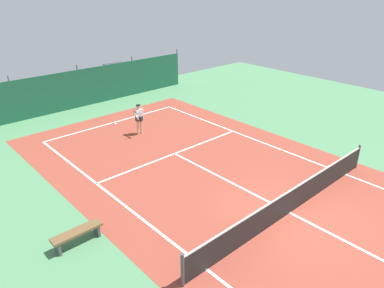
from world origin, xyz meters
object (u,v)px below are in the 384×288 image
(parked_car, at_px, (119,76))
(tennis_ball_by_sideline, at_px, (158,124))
(tennis_ball_near_player, at_px, (209,123))
(tennis_ball_midcourt, at_px, (283,150))
(tennis_net, at_px, (291,201))
(tennis_player, at_px, (139,117))
(courtside_bench, at_px, (77,234))

(parked_car, bearing_deg, tennis_ball_by_sideline, 73.36)
(tennis_ball_near_player, xyz_separation_m, tennis_ball_midcourt, (0.11, -4.94, 0.00))
(tennis_net, relative_size, tennis_ball_by_sideline, 153.33)
(tennis_ball_midcourt, xyz_separation_m, tennis_ball_by_sideline, (-2.30, 6.86, 0.00))
(tennis_player, distance_m, tennis_ball_near_player, 4.15)
(tennis_player, bearing_deg, tennis_ball_midcourt, 127.60)
(parked_car, bearing_deg, courtside_bench, 54.88)
(courtside_bench, bearing_deg, tennis_net, -29.04)
(tennis_player, distance_m, courtside_bench, 8.82)
(tennis_ball_near_player, bearing_deg, courtside_bench, -155.96)
(tennis_ball_midcourt, xyz_separation_m, parked_car, (0.28, 15.09, 0.81))
(parked_car, relative_size, courtside_bench, 2.64)
(tennis_player, height_order, tennis_ball_near_player, tennis_player)
(tennis_ball_near_player, bearing_deg, tennis_net, -116.03)
(tennis_net, distance_m, parked_car, 18.74)
(tennis_ball_near_player, xyz_separation_m, courtside_bench, (-10.25, -4.57, 0.34))
(tennis_player, height_order, tennis_ball_midcourt, tennis_player)
(tennis_ball_by_sideline, xyz_separation_m, courtside_bench, (-8.06, -6.49, 0.34))
(tennis_net, bearing_deg, parked_car, 76.63)
(tennis_ball_midcourt, distance_m, parked_car, 15.11)
(tennis_ball_near_player, distance_m, tennis_ball_by_sideline, 2.91)
(tennis_player, height_order, parked_car, parked_car)
(tennis_net, xyz_separation_m, tennis_ball_near_player, (3.94, 8.08, -0.48))
(tennis_net, distance_m, courtside_bench, 7.22)
(tennis_net, bearing_deg, tennis_ball_by_sideline, 80.04)
(tennis_player, relative_size, tennis_ball_midcourt, 24.85)
(tennis_player, height_order, tennis_ball_by_sideline, tennis_player)
(tennis_ball_by_sideline, bearing_deg, courtside_bench, -141.18)
(tennis_ball_near_player, relative_size, parked_car, 0.02)
(tennis_net, height_order, tennis_player, tennis_player)
(parked_car, height_order, courtside_bench, parked_car)
(tennis_player, bearing_deg, tennis_net, 95.10)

